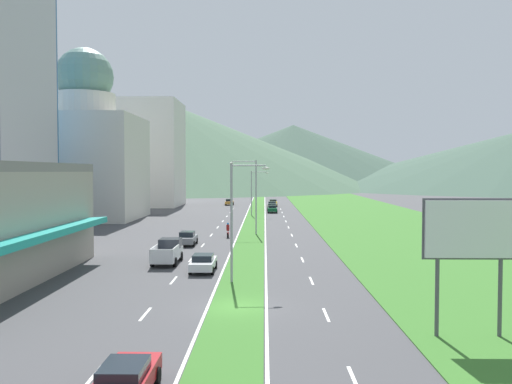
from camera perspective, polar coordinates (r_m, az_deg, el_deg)
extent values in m
plane|color=#424244|center=(31.96, -2.08, -12.38)|extent=(600.00, 600.00, 0.00)
cube|color=#387028|center=(91.25, -0.11, -2.81)|extent=(3.20, 240.00, 0.06)
cube|color=#387028|center=(93.19, 12.68, -2.76)|extent=(24.00, 240.00, 0.06)
cube|color=silver|center=(22.71, -17.32, -18.65)|extent=(0.16, 2.80, 0.01)
cube|color=silver|center=(31.21, -11.86, -12.78)|extent=(0.16, 2.80, 0.01)
cube|color=silver|center=(40.04, -8.90, -9.40)|extent=(0.16, 2.80, 0.01)
cube|color=silver|center=(49.03, -7.04, -7.24)|extent=(0.16, 2.80, 0.01)
cube|color=silver|center=(58.10, -5.77, -5.75)|extent=(0.16, 2.80, 0.01)
cube|color=silver|center=(67.22, -4.85, -4.65)|extent=(0.16, 2.80, 0.01)
cube|color=silver|center=(76.38, -4.15, -3.82)|extent=(0.16, 2.80, 0.01)
cube|color=silver|center=(85.55, -3.60, -3.17)|extent=(0.16, 2.80, 0.01)
cube|color=silver|center=(94.74, -3.16, -2.64)|extent=(0.16, 2.80, 0.01)
cube|color=silver|center=(103.94, -2.80, -2.21)|extent=(0.16, 2.80, 0.01)
cube|color=silver|center=(113.15, -2.49, -1.85)|extent=(0.16, 2.80, 0.01)
cube|color=silver|center=(21.97, 10.55, -19.33)|extent=(0.16, 2.80, 0.01)
cube|color=silver|center=(30.67, 7.58, -13.02)|extent=(0.16, 2.80, 0.01)
cube|color=silver|center=(39.62, 6.01, -9.51)|extent=(0.16, 2.80, 0.01)
cube|color=silver|center=(48.69, 5.03, -7.30)|extent=(0.16, 2.80, 0.01)
cube|color=silver|center=(57.82, 4.37, -5.78)|extent=(0.16, 2.80, 0.01)
cube|color=silver|center=(66.98, 3.90, -4.68)|extent=(0.16, 2.80, 0.01)
cube|color=silver|center=(76.16, 3.53, -3.84)|extent=(0.16, 2.80, 0.01)
cube|color=silver|center=(85.36, 3.25, -3.18)|extent=(0.16, 2.80, 0.01)
cube|color=silver|center=(94.57, 3.02, -2.65)|extent=(0.16, 2.80, 0.01)
cube|color=silver|center=(103.78, 2.83, -2.22)|extent=(0.16, 2.80, 0.01)
cube|color=silver|center=(113.00, 2.68, -1.85)|extent=(0.16, 2.80, 0.01)
cube|color=silver|center=(91.30, -1.21, -2.82)|extent=(0.16, 240.00, 0.01)
cube|color=silver|center=(91.24, 0.99, -2.83)|extent=(0.16, 240.00, 0.01)
cube|color=teal|center=(39.55, -22.65, -4.39)|extent=(2.82, 23.60, 0.66)
cube|color=beige|center=(94.13, -17.91, 2.51)|extent=(18.00, 18.00, 17.36)
cylinder|color=beige|center=(94.80, -17.99, 8.92)|extent=(10.05, 10.05, 3.83)
sphere|color=slate|center=(95.48, -18.03, 11.78)|extent=(9.57, 9.57, 9.57)
cube|color=silver|center=(126.01, -12.01, 4.05)|extent=(16.97, 16.97, 24.31)
cone|color=#47664C|center=(266.68, -10.69, 5.20)|extent=(219.34, 219.34, 44.02)
cone|color=#3D5647|center=(299.25, 4.03, 3.97)|extent=(176.74, 176.74, 34.25)
cylinder|color=#99999E|center=(38.13, -2.66, -3.40)|extent=(0.18, 0.18, 8.64)
cylinder|color=#99999E|center=(37.98, -0.80, 2.87)|extent=(2.48, 0.28, 0.10)
ellipsoid|color=silver|center=(38.06, 1.07, 2.57)|extent=(0.56, 0.28, 0.20)
cylinder|color=#99999E|center=(66.96, 0.01, -0.61)|extent=(0.18, 0.18, 9.47)
cylinder|color=#99999E|center=(66.95, -1.33, 3.31)|extent=(3.12, 0.14, 0.10)
ellipsoid|color=silver|center=(67.05, -2.66, 3.14)|extent=(0.56, 0.28, 0.20)
cylinder|color=#99999E|center=(95.98, -0.50, -0.15)|extent=(0.18, 0.18, 8.12)
cylinder|color=#99999E|center=(95.77, 0.35, 2.18)|extent=(2.83, 0.30, 0.10)
ellipsoid|color=silver|center=(95.67, 1.19, 2.06)|extent=(0.56, 0.28, 0.20)
cylinder|color=#4C4C51|center=(27.53, 18.96, -10.71)|extent=(0.20, 0.20, 3.91)
cylinder|color=#4C4C51|center=(28.60, 24.86, -10.31)|extent=(0.20, 0.20, 3.91)
cube|color=silver|center=(27.40, 22.15, -3.74)|extent=(4.34, 0.16, 2.77)
cube|color=#4C4C51|center=(27.52, 22.06, -3.71)|extent=(4.54, 0.08, 2.97)
cube|color=slate|center=(58.38, -7.42, -5.08)|extent=(1.76, 4.23, 0.66)
cube|color=black|center=(58.14, -7.45, -4.52)|extent=(1.51, 1.86, 0.54)
cylinder|color=black|center=(59.83, -8.04, -5.22)|extent=(0.22, 0.64, 0.64)
cylinder|color=black|center=(59.59, -6.43, -5.24)|extent=(0.22, 0.64, 0.64)
cylinder|color=black|center=(57.26, -8.45, -5.56)|extent=(0.22, 0.64, 0.64)
cylinder|color=black|center=(57.02, -6.77, -5.58)|extent=(0.22, 0.64, 0.64)
cube|color=black|center=(108.16, 1.73, -1.69)|extent=(1.80, 4.07, 0.69)
cube|color=black|center=(108.29, 1.73, -1.37)|extent=(1.55, 1.79, 0.49)
cylinder|color=black|center=(106.94, 2.20, -1.91)|extent=(0.22, 0.64, 0.64)
cylinder|color=black|center=(106.92, 1.28, -1.91)|extent=(0.22, 0.64, 0.64)
cylinder|color=black|center=(109.46, 2.17, -1.82)|extent=(0.22, 0.64, 0.64)
cylinder|color=black|center=(109.44, 1.27, -1.82)|extent=(0.22, 0.64, 0.64)
cube|color=silver|center=(43.09, -5.72, -7.71)|extent=(1.82, 4.37, 0.61)
cube|color=black|center=(42.83, -5.75, -7.04)|extent=(1.56, 1.92, 0.47)
cylinder|color=black|center=(44.58, -6.64, -7.78)|extent=(0.22, 0.64, 0.64)
cylinder|color=black|center=(44.38, -4.38, -7.82)|extent=(0.22, 0.64, 0.64)
cylinder|color=black|center=(41.94, -7.13, -8.42)|extent=(0.22, 0.64, 0.64)
cylinder|color=black|center=(41.73, -4.73, -8.46)|extent=(0.22, 0.64, 0.64)
cube|color=maroon|center=(20.32, -13.93, -19.30)|extent=(1.75, 4.47, 0.61)
cube|color=black|center=(19.98, -14.09, -18.10)|extent=(1.50, 1.97, 0.43)
cylinder|color=black|center=(21.89, -15.18, -18.56)|extent=(0.22, 0.64, 0.64)
cylinder|color=black|center=(21.51, -10.64, -18.91)|extent=(0.22, 0.64, 0.64)
cube|color=#C6842D|center=(126.53, -2.89, -1.14)|extent=(1.82, 4.62, 0.60)
cube|color=black|center=(126.31, -2.90, -0.88)|extent=(1.56, 2.03, 0.54)
cylinder|color=black|center=(128.03, -3.24, -1.23)|extent=(0.22, 0.64, 0.64)
cylinder|color=black|center=(127.92, -2.46, -1.23)|extent=(0.22, 0.64, 0.64)
cylinder|color=black|center=(125.18, -3.34, -1.31)|extent=(0.22, 0.64, 0.64)
cylinder|color=black|center=(125.07, -2.54, -1.31)|extent=(0.22, 0.64, 0.64)
cube|color=#0C5128|center=(102.98, 1.78, -1.89)|extent=(1.79, 4.02, 0.65)
cube|color=black|center=(103.10, 1.78, -1.57)|extent=(1.54, 1.77, 0.50)
cylinder|color=black|center=(101.77, 2.27, -2.13)|extent=(0.22, 0.64, 0.64)
cylinder|color=black|center=(101.75, 1.30, -2.13)|extent=(0.22, 0.64, 0.64)
cylinder|color=black|center=(104.26, 2.24, -2.02)|extent=(0.22, 0.64, 0.64)
cylinder|color=black|center=(104.24, 1.29, -2.02)|extent=(0.22, 0.64, 0.64)
cube|color=slate|center=(114.91, 1.75, -1.44)|extent=(1.88, 4.01, 0.76)
cube|color=black|center=(115.04, 1.75, -1.14)|extent=(1.61, 1.77, 0.40)
cylinder|color=black|center=(113.71, 2.21, -1.67)|extent=(0.22, 0.64, 0.64)
cylinder|color=black|center=(113.69, 1.30, -1.67)|extent=(0.22, 0.64, 0.64)
cylinder|color=black|center=(116.19, 2.18, -1.58)|extent=(0.22, 0.64, 0.64)
cylinder|color=black|center=(116.17, 1.29, -1.58)|extent=(0.22, 0.64, 0.64)
cube|color=yellow|center=(121.87, 1.85, -1.23)|extent=(1.84, 4.48, 0.76)
cube|color=black|center=(122.01, 1.85, -0.93)|extent=(1.58, 1.97, 0.50)
cylinder|color=black|center=(120.53, 2.28, -1.45)|extent=(0.22, 0.64, 0.64)
cylinder|color=black|center=(120.50, 1.44, -1.45)|extent=(0.22, 0.64, 0.64)
cylinder|color=black|center=(123.29, 2.25, -1.36)|extent=(0.22, 0.64, 0.64)
cylinder|color=black|center=(123.27, 1.43, -1.36)|extent=(0.22, 0.64, 0.64)
cube|color=silver|center=(47.08, -9.58, -6.67)|extent=(2.00, 5.40, 0.80)
cube|color=black|center=(48.52, -9.24, -5.45)|extent=(1.84, 2.00, 0.80)
cube|color=silver|center=(46.10, -10.99, -6.09)|extent=(0.10, 3.20, 0.44)
cube|color=silver|center=(45.75, -8.67, -6.14)|extent=(0.10, 3.20, 0.44)
cube|color=silver|center=(44.41, -10.21, -6.40)|extent=(1.84, 0.10, 0.44)
cylinder|color=black|center=(48.89, -10.34, -6.82)|extent=(0.26, 0.80, 0.80)
cylinder|color=black|center=(48.56, -8.10, -6.87)|extent=(0.26, 0.80, 0.80)
cylinder|color=black|center=(45.76, -11.14, -7.45)|extent=(0.26, 0.80, 0.80)
cylinder|color=black|center=(45.40, -8.75, -7.51)|extent=(0.26, 0.80, 0.80)
cylinder|color=black|center=(65.49, -3.01, -4.57)|extent=(0.10, 0.60, 0.60)
cylinder|color=black|center=(64.10, -3.09, -4.72)|extent=(0.12, 0.60, 0.60)
cube|color=maroon|center=(64.77, -3.05, -4.49)|extent=(0.20, 1.12, 0.25)
ellipsoid|color=maroon|center=(64.93, -3.04, -4.16)|extent=(0.24, 0.44, 0.24)
cube|color=maroon|center=(64.59, -3.06, -3.87)|extent=(0.36, 0.28, 0.70)
sphere|color=blue|center=(64.59, -3.05, -3.45)|extent=(0.26, 0.26, 0.26)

